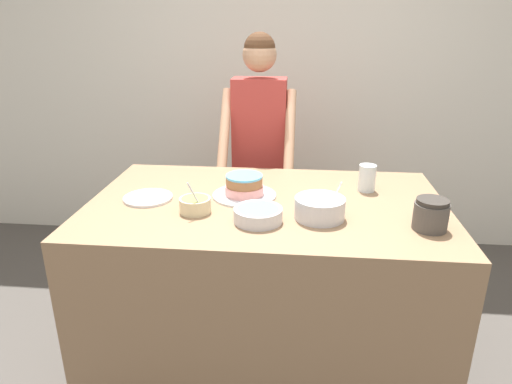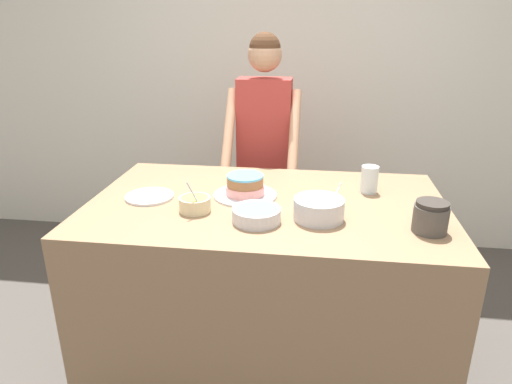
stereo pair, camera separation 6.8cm
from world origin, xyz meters
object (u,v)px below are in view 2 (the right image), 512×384
at_px(frosting_bowl_blue, 256,214).
at_px(frosting_bowl_olive, 195,203).
at_px(person_baker, 264,138).
at_px(frosting_bowl_white, 319,208).
at_px(ceramic_plate, 150,196).
at_px(drinking_glass, 369,179).
at_px(stoneware_jar, 431,217).
at_px(cake, 245,187).

xyz_separation_m(frosting_bowl_blue, frosting_bowl_olive, (-0.28, 0.07, 0.00)).
bearing_deg(person_baker, frosting_bowl_olive, -101.33).
bearing_deg(frosting_bowl_white, ceramic_plate, 170.02).
distance_m(frosting_bowl_blue, drinking_glass, 0.64).
height_order(frosting_bowl_blue, stoneware_jar, stoneware_jar).
relative_size(frosting_bowl_olive, drinking_glass, 1.19).
xyz_separation_m(drinking_glass, stoneware_jar, (0.19, -0.42, -0.00)).
height_order(drinking_glass, stoneware_jar, drinking_glass).
bearing_deg(ceramic_plate, drinking_glass, 11.88).
bearing_deg(frosting_bowl_olive, frosting_bowl_white, -1.25).
relative_size(cake, stoneware_jar, 2.21).
height_order(frosting_bowl_blue, frosting_bowl_olive, frosting_bowl_olive).
distance_m(frosting_bowl_white, drinking_glass, 0.42).
xyz_separation_m(cake, frosting_bowl_olive, (-0.19, -0.21, -0.01)).
height_order(cake, frosting_bowl_white, frosting_bowl_white).
bearing_deg(ceramic_plate, frosting_bowl_blue, -20.46).
height_order(frosting_bowl_olive, ceramic_plate, frosting_bowl_olive).
bearing_deg(frosting_bowl_blue, drinking_glass, 40.16).
relative_size(frosting_bowl_blue, ceramic_plate, 0.89).
bearing_deg(stoneware_jar, drinking_glass, 114.90).
xyz_separation_m(frosting_bowl_blue, drinking_glass, (0.49, 0.41, 0.03)).
distance_m(cake, ceramic_plate, 0.45).
relative_size(person_baker, frosting_bowl_white, 7.89).
bearing_deg(ceramic_plate, cake, 10.32).
bearing_deg(person_baker, cake, -90.12).
bearing_deg(stoneware_jar, frosting_bowl_olive, 175.43).
distance_m(frosting_bowl_blue, frosting_bowl_olive, 0.29).
relative_size(drinking_glass, ceramic_plate, 0.57).
bearing_deg(ceramic_plate, person_baker, 61.63).
relative_size(frosting_bowl_blue, drinking_glass, 1.56).
height_order(frosting_bowl_white, ceramic_plate, frosting_bowl_white).
bearing_deg(cake, stoneware_jar, -20.11).
relative_size(person_baker, frosting_bowl_blue, 8.24).
height_order(drinking_glass, ceramic_plate, drinking_glass).
distance_m(cake, frosting_bowl_white, 0.41).
bearing_deg(frosting_bowl_olive, ceramic_plate, 153.42).
height_order(frosting_bowl_blue, ceramic_plate, frosting_bowl_blue).
distance_m(frosting_bowl_white, stoneware_jar, 0.43).
bearing_deg(frosting_bowl_blue, frosting_bowl_white, 13.43).
bearing_deg(person_baker, ceramic_plate, -118.37).
bearing_deg(frosting_bowl_olive, cake, 47.73).
distance_m(cake, stoneware_jar, 0.82).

